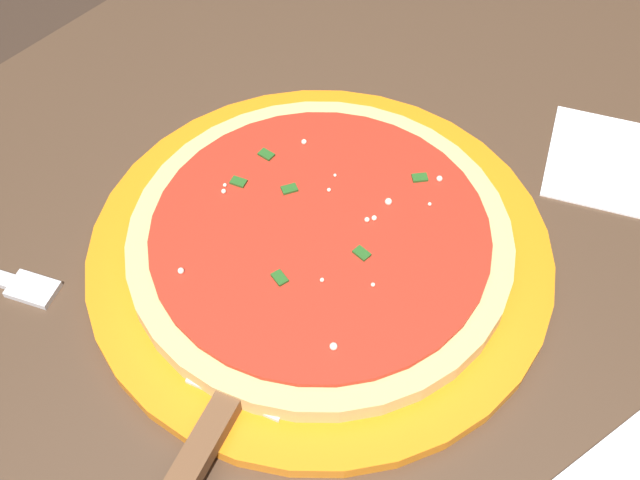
{
  "coord_description": "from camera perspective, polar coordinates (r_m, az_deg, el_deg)",
  "views": [
    {
      "loc": [
        0.26,
        0.22,
        1.26
      ],
      "look_at": [
        -0.01,
        -0.01,
        0.79
      ],
      "focal_mm": 44.12,
      "sensor_mm": 36.0,
      "label": 1
    }
  ],
  "objects": [
    {
      "name": "serving_plate",
      "position": [
        0.61,
        0.0,
        -0.81
      ],
      "size": [
        0.36,
        0.36,
        0.01
      ],
      "primitive_type": "cylinder",
      "color": "orange",
      "rests_on": "restaurant_table"
    },
    {
      "name": "pizza_server",
      "position": [
        0.52,
        -7.82,
        -13.58
      ],
      "size": [
        0.22,
        0.1,
        0.01
      ],
      "color": "silver",
      "rests_on": "serving_plate"
    },
    {
      "name": "restaurant_table",
      "position": [
        0.73,
        0.18,
        -9.63
      ],
      "size": [
        0.98,
        0.79,
        0.77
      ],
      "color": "black",
      "rests_on": "ground_plane"
    },
    {
      "name": "pizza",
      "position": [
        0.59,
        0.0,
        0.09
      ],
      "size": [
        0.29,
        0.29,
        0.02
      ],
      "color": "#DBB26B",
      "rests_on": "serving_plate"
    },
    {
      "name": "napkin_folded_right",
      "position": [
        0.72,
        20.44,
        5.27
      ],
      "size": [
        0.14,
        0.14,
        0.0
      ],
      "primitive_type": "cube",
      "rotation": [
        0.0,
        0.0,
        0.38
      ],
      "color": "white",
      "rests_on": "restaurant_table"
    }
  ]
}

